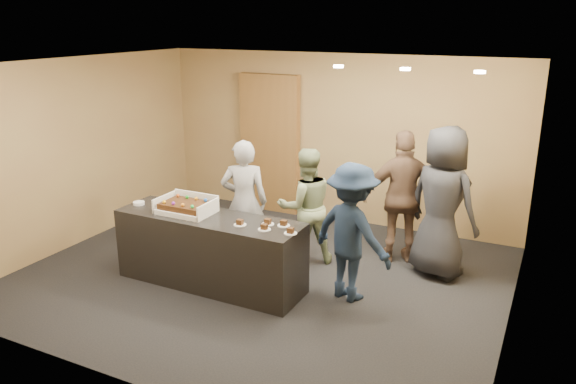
{
  "coord_description": "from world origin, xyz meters",
  "views": [
    {
      "loc": [
        3.26,
        -5.81,
        3.22
      ],
      "look_at": [
        0.38,
        0.0,
        1.2
      ],
      "focal_mm": 35.0,
      "sensor_mm": 36.0,
      "label": 1
    }
  ],
  "objects_px": {
    "person_navy_man": "(352,232)",
    "serving_counter": "(210,251)",
    "cake_box": "(187,208)",
    "plate_stack": "(139,203)",
    "sheet_cake": "(186,205)",
    "person_server_grey": "(244,202)",
    "person_sage_man": "(306,206)",
    "person_dark_suit": "(442,202)",
    "person_brown_extra": "(403,197)",
    "storage_cabinet": "(270,144)"
  },
  "relations": [
    {
      "from": "cake_box",
      "to": "person_server_grey",
      "type": "bearing_deg",
      "value": 64.67
    },
    {
      "from": "serving_counter",
      "to": "person_dark_suit",
      "type": "bearing_deg",
      "value": 32.64
    },
    {
      "from": "cake_box",
      "to": "person_sage_man",
      "type": "height_order",
      "value": "person_sage_man"
    },
    {
      "from": "serving_counter",
      "to": "person_server_grey",
      "type": "bearing_deg",
      "value": 88.19
    },
    {
      "from": "sheet_cake",
      "to": "person_dark_suit",
      "type": "bearing_deg",
      "value": 29.02
    },
    {
      "from": "sheet_cake",
      "to": "person_brown_extra",
      "type": "xyz_separation_m",
      "value": [
        2.27,
        1.77,
        -0.09
      ]
    },
    {
      "from": "cake_box",
      "to": "person_server_grey",
      "type": "relative_size",
      "value": 0.4
    },
    {
      "from": "serving_counter",
      "to": "plate_stack",
      "type": "xyz_separation_m",
      "value": [
        -1.07,
        -0.01,
        0.47
      ]
    },
    {
      "from": "person_server_grey",
      "to": "plate_stack",
      "type": "bearing_deg",
      "value": 11.42
    },
    {
      "from": "plate_stack",
      "to": "person_navy_man",
      "type": "bearing_deg",
      "value": 9.55
    },
    {
      "from": "serving_counter",
      "to": "person_sage_man",
      "type": "relative_size",
      "value": 1.51
    },
    {
      "from": "sheet_cake",
      "to": "person_server_grey",
      "type": "distance_m",
      "value": 0.89
    },
    {
      "from": "cake_box",
      "to": "person_dark_suit",
      "type": "bearing_deg",
      "value": 28.63
    },
    {
      "from": "serving_counter",
      "to": "person_sage_man",
      "type": "height_order",
      "value": "person_sage_man"
    },
    {
      "from": "person_brown_extra",
      "to": "storage_cabinet",
      "type": "bearing_deg",
      "value": -48.51
    },
    {
      "from": "serving_counter",
      "to": "storage_cabinet",
      "type": "height_order",
      "value": "storage_cabinet"
    },
    {
      "from": "cake_box",
      "to": "person_sage_man",
      "type": "xyz_separation_m",
      "value": [
        1.11,
        1.13,
        -0.15
      ]
    },
    {
      "from": "sheet_cake",
      "to": "person_server_grey",
      "type": "height_order",
      "value": "person_server_grey"
    },
    {
      "from": "storage_cabinet",
      "to": "person_navy_man",
      "type": "relative_size",
      "value": 1.41
    },
    {
      "from": "storage_cabinet",
      "to": "cake_box",
      "type": "bearing_deg",
      "value": -82.95
    },
    {
      "from": "person_sage_man",
      "to": "person_brown_extra",
      "type": "distance_m",
      "value": 1.31
    },
    {
      "from": "cake_box",
      "to": "person_dark_suit",
      "type": "relative_size",
      "value": 0.35
    },
    {
      "from": "person_dark_suit",
      "to": "person_brown_extra",
      "type": "bearing_deg",
      "value": 3.57
    },
    {
      "from": "person_sage_man",
      "to": "cake_box",
      "type": "bearing_deg",
      "value": 6.71
    },
    {
      "from": "serving_counter",
      "to": "plate_stack",
      "type": "relative_size",
      "value": 16.4
    },
    {
      "from": "sheet_cake",
      "to": "person_sage_man",
      "type": "distance_m",
      "value": 1.61
    },
    {
      "from": "storage_cabinet",
      "to": "plate_stack",
      "type": "distance_m",
      "value": 2.93
    },
    {
      "from": "storage_cabinet",
      "to": "person_brown_extra",
      "type": "height_order",
      "value": "storage_cabinet"
    },
    {
      "from": "serving_counter",
      "to": "person_brown_extra",
      "type": "xyz_separation_m",
      "value": [
        1.93,
        1.77,
        0.46
      ]
    },
    {
      "from": "serving_counter",
      "to": "plate_stack",
      "type": "height_order",
      "value": "plate_stack"
    },
    {
      "from": "cake_box",
      "to": "sheet_cake",
      "type": "bearing_deg",
      "value": -90.92
    },
    {
      "from": "person_brown_extra",
      "to": "person_dark_suit",
      "type": "relative_size",
      "value": 0.93
    },
    {
      "from": "sheet_cake",
      "to": "person_navy_man",
      "type": "xyz_separation_m",
      "value": [
        2.02,
        0.45,
        -0.17
      ]
    },
    {
      "from": "storage_cabinet",
      "to": "person_navy_man",
      "type": "distance_m",
      "value": 3.41
    },
    {
      "from": "cake_box",
      "to": "person_sage_man",
      "type": "relative_size",
      "value": 0.43
    },
    {
      "from": "storage_cabinet",
      "to": "plate_stack",
      "type": "bearing_deg",
      "value": -97.61
    },
    {
      "from": "plate_stack",
      "to": "person_server_grey",
      "type": "distance_m",
      "value": 1.37
    },
    {
      "from": "plate_stack",
      "to": "person_sage_man",
      "type": "bearing_deg",
      "value": 32.31
    },
    {
      "from": "cake_box",
      "to": "person_sage_man",
      "type": "distance_m",
      "value": 1.59
    },
    {
      "from": "person_brown_extra",
      "to": "plate_stack",
      "type": "bearing_deg",
      "value": 5.15
    },
    {
      "from": "cake_box",
      "to": "person_dark_suit",
      "type": "xyz_separation_m",
      "value": [
        2.82,
        1.54,
        0.04
      ]
    },
    {
      "from": "person_navy_man",
      "to": "serving_counter",
      "type": "bearing_deg",
      "value": 34.71
    },
    {
      "from": "storage_cabinet",
      "to": "person_dark_suit",
      "type": "height_order",
      "value": "storage_cabinet"
    },
    {
      "from": "serving_counter",
      "to": "person_dark_suit",
      "type": "xyz_separation_m",
      "value": [
        2.49,
        1.57,
        0.53
      ]
    },
    {
      "from": "storage_cabinet",
      "to": "person_sage_man",
      "type": "bearing_deg",
      "value": -49.72
    },
    {
      "from": "serving_counter",
      "to": "cake_box",
      "type": "relative_size",
      "value": 3.52
    },
    {
      "from": "sheet_cake",
      "to": "plate_stack",
      "type": "distance_m",
      "value": 0.74
    },
    {
      "from": "plate_stack",
      "to": "person_dark_suit",
      "type": "distance_m",
      "value": 3.9
    },
    {
      "from": "person_server_grey",
      "to": "person_brown_extra",
      "type": "distance_m",
      "value": 2.13
    },
    {
      "from": "cake_box",
      "to": "plate_stack",
      "type": "distance_m",
      "value": 0.74
    }
  ]
}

